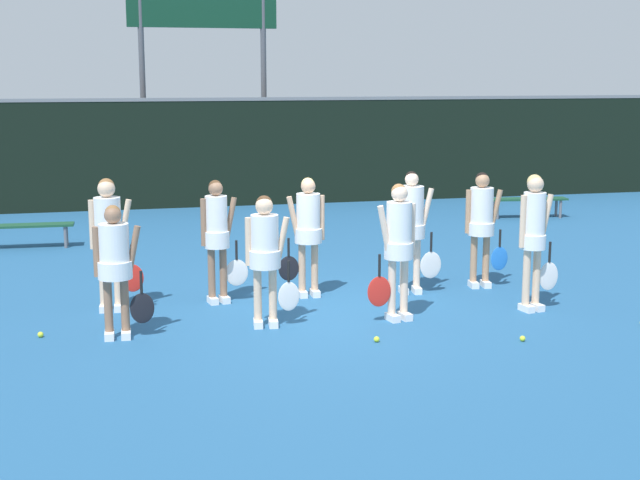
{
  "coord_description": "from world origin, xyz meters",
  "views": [
    {
      "loc": [
        -2.8,
        -11.2,
        3.09
      ],
      "look_at": [
        -0.02,
        0.08,
        0.93
      ],
      "focal_mm": 50.0,
      "sensor_mm": 36.0,
      "label": 1
    }
  ],
  "objects_px": {
    "player_4": "(109,232)",
    "tennis_ball_0": "(41,335)",
    "player_8": "(482,219)",
    "tennis_ball_4": "(405,284)",
    "player_1": "(265,249)",
    "player_2": "(398,240)",
    "player_7": "(411,221)",
    "tennis_ball_5": "(523,339)",
    "player_0": "(115,261)",
    "player_6": "(308,227)",
    "tennis_ball_1": "(377,339)",
    "scoreboard": "(202,11)",
    "tennis_ball_3": "(108,295)",
    "player_5": "(217,232)",
    "bench_far": "(528,201)",
    "bench_courtside": "(27,228)",
    "player_3": "(534,231)"
  },
  "relations": [
    {
      "from": "player_0",
      "to": "player_1",
      "type": "xyz_separation_m",
      "value": [
        1.8,
        0.08,
        0.03
      ]
    },
    {
      "from": "player_5",
      "to": "tennis_ball_3",
      "type": "height_order",
      "value": "player_5"
    },
    {
      "from": "bench_far",
      "to": "player_4",
      "type": "relative_size",
      "value": 0.99
    },
    {
      "from": "player_3",
      "to": "player_8",
      "type": "xyz_separation_m",
      "value": [
        -0.11,
        1.41,
        -0.07
      ]
    },
    {
      "from": "player_0",
      "to": "player_4",
      "type": "xyz_separation_m",
      "value": [
        -0.05,
        1.31,
        0.12
      ]
    },
    {
      "from": "scoreboard",
      "to": "player_2",
      "type": "xyz_separation_m",
      "value": [
        1.06,
        -11.73,
        -3.56
      ]
    },
    {
      "from": "scoreboard",
      "to": "player_6",
      "type": "height_order",
      "value": "scoreboard"
    },
    {
      "from": "player_1",
      "to": "player_0",
      "type": "bearing_deg",
      "value": -170.71
    },
    {
      "from": "player_8",
      "to": "tennis_ball_1",
      "type": "bearing_deg",
      "value": -128.37
    },
    {
      "from": "bench_courtside",
      "to": "player_7",
      "type": "xyz_separation_m",
      "value": [
        5.61,
        -4.85,
        0.67
      ]
    },
    {
      "from": "player_0",
      "to": "tennis_ball_1",
      "type": "height_order",
      "value": "player_0"
    },
    {
      "from": "player_1",
      "to": "tennis_ball_5",
      "type": "height_order",
      "value": "player_1"
    },
    {
      "from": "tennis_ball_1",
      "to": "player_5",
      "type": "bearing_deg",
      "value": 124.24
    },
    {
      "from": "player_0",
      "to": "player_8",
      "type": "relative_size",
      "value": 0.94
    },
    {
      "from": "tennis_ball_5",
      "to": "scoreboard",
      "type": "bearing_deg",
      "value": 99.57
    },
    {
      "from": "player_8",
      "to": "tennis_ball_0",
      "type": "relative_size",
      "value": 24.49
    },
    {
      "from": "player_2",
      "to": "player_3",
      "type": "height_order",
      "value": "player_3"
    },
    {
      "from": "player_8",
      "to": "tennis_ball_0",
      "type": "bearing_deg",
      "value": -162.55
    },
    {
      "from": "player_5",
      "to": "player_6",
      "type": "bearing_deg",
      "value": -5.93
    },
    {
      "from": "player_2",
      "to": "tennis_ball_1",
      "type": "bearing_deg",
      "value": -132.1
    },
    {
      "from": "scoreboard",
      "to": "player_5",
      "type": "bearing_deg",
      "value": -95.82
    },
    {
      "from": "player_8",
      "to": "tennis_ball_4",
      "type": "height_order",
      "value": "player_8"
    },
    {
      "from": "player_0",
      "to": "tennis_ball_0",
      "type": "distance_m",
      "value": 1.3
    },
    {
      "from": "player_6",
      "to": "tennis_ball_1",
      "type": "bearing_deg",
      "value": -81.87
    },
    {
      "from": "tennis_ball_3",
      "to": "player_1",
      "type": "bearing_deg",
      "value": -45.65
    },
    {
      "from": "player_2",
      "to": "player_6",
      "type": "distance_m",
      "value": 1.7
    },
    {
      "from": "player_4",
      "to": "player_6",
      "type": "xyz_separation_m",
      "value": [
        2.71,
        0.13,
        -0.06
      ]
    },
    {
      "from": "player_4",
      "to": "player_6",
      "type": "distance_m",
      "value": 2.72
    },
    {
      "from": "player_1",
      "to": "player_2",
      "type": "height_order",
      "value": "player_2"
    },
    {
      "from": "player_8",
      "to": "tennis_ball_4",
      "type": "bearing_deg",
      "value": 170.47
    },
    {
      "from": "player_4",
      "to": "tennis_ball_4",
      "type": "bearing_deg",
      "value": 9.39
    },
    {
      "from": "player_4",
      "to": "tennis_ball_0",
      "type": "bearing_deg",
      "value": -124.23
    },
    {
      "from": "player_7",
      "to": "tennis_ball_0",
      "type": "distance_m",
      "value": 5.24
    },
    {
      "from": "player_2",
      "to": "tennis_ball_5",
      "type": "distance_m",
      "value": 1.96
    },
    {
      "from": "bench_far",
      "to": "tennis_ball_4",
      "type": "xyz_separation_m",
      "value": [
        -4.71,
        -5.43,
        -0.34
      ]
    },
    {
      "from": "player_7",
      "to": "tennis_ball_5",
      "type": "relative_size",
      "value": 26.05
    },
    {
      "from": "tennis_ball_5",
      "to": "tennis_ball_0",
      "type": "bearing_deg",
      "value": 164.56
    },
    {
      "from": "tennis_ball_1",
      "to": "tennis_ball_4",
      "type": "distance_m",
      "value": 2.89
    },
    {
      "from": "scoreboard",
      "to": "player_1",
      "type": "xyz_separation_m",
      "value": [
        -0.63,
        -11.62,
        -3.62
      ]
    },
    {
      "from": "player_7",
      "to": "tennis_ball_0",
      "type": "xyz_separation_m",
      "value": [
        -5.04,
        -1.04,
        -1.01
      ]
    },
    {
      "from": "player_5",
      "to": "tennis_ball_4",
      "type": "bearing_deg",
      "value": -2.18
    },
    {
      "from": "player_3",
      "to": "tennis_ball_4",
      "type": "bearing_deg",
      "value": 114.79
    },
    {
      "from": "player_0",
      "to": "tennis_ball_0",
      "type": "xyz_separation_m",
      "value": [
        -0.91,
        0.24,
        -0.91
      ]
    },
    {
      "from": "tennis_ball_5",
      "to": "tennis_ball_1",
      "type": "bearing_deg",
      "value": 167.18
    },
    {
      "from": "scoreboard",
      "to": "player_2",
      "type": "bearing_deg",
      "value": -84.85
    },
    {
      "from": "player_4",
      "to": "tennis_ball_3",
      "type": "bearing_deg",
      "value": 97.74
    },
    {
      "from": "scoreboard",
      "to": "player_2",
      "type": "height_order",
      "value": "scoreboard"
    },
    {
      "from": "player_1",
      "to": "player_8",
      "type": "xyz_separation_m",
      "value": [
        3.45,
        1.31,
        0.03
      ]
    },
    {
      "from": "player_2",
      "to": "player_7",
      "type": "bearing_deg",
      "value": 53.97
    },
    {
      "from": "tennis_ball_5",
      "to": "player_3",
      "type": "bearing_deg",
      "value": 59.51
    }
  ]
}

